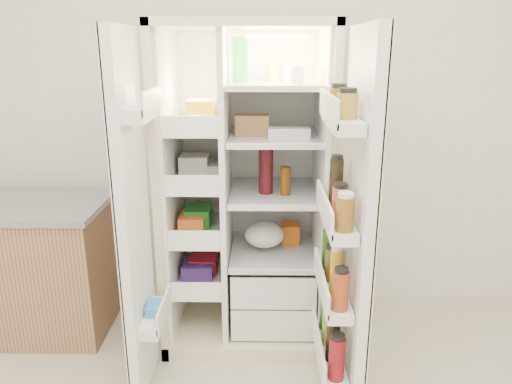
{
  "coord_description": "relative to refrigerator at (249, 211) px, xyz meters",
  "views": [
    {
      "loc": [
        0.03,
        -1.03,
        1.68
      ],
      "look_at": [
        0.0,
        1.25,
        0.99
      ],
      "focal_mm": 34.0,
      "sensor_mm": 36.0,
      "label": 1
    }
  ],
  "objects": [
    {
      "name": "refrigerator",
      "position": [
        0.0,
        0.0,
        0.0
      ],
      "size": [
        0.92,
        0.7,
        1.8
      ],
      "color": "beige",
      "rests_on": "floor"
    },
    {
      "name": "freezer_door",
      "position": [
        -0.51,
        -0.6,
        0.15
      ],
      "size": [
        0.15,
        0.4,
        1.72
      ],
      "color": "white",
      "rests_on": "floor"
    },
    {
      "name": "kitchen_counter",
      "position": [
        -1.4,
        -0.06,
        -0.34
      ],
      "size": [
        1.11,
        0.59,
        0.81
      ],
      "color": "#A38051",
      "rests_on": "floor"
    },
    {
      "name": "wall_back",
      "position": [
        0.04,
        0.35,
        0.61
      ],
      "size": [
        4.0,
        0.02,
        2.7
      ],
      "primitive_type": "cube",
      "color": "white",
      "rests_on": "floor"
    },
    {
      "name": "fridge_door",
      "position": [
        0.47,
        -0.7,
        0.13
      ],
      "size": [
        0.17,
        0.58,
        1.72
      ],
      "color": "white",
      "rests_on": "floor"
    }
  ]
}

